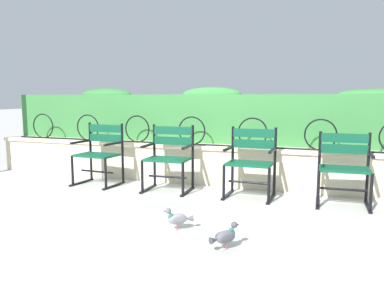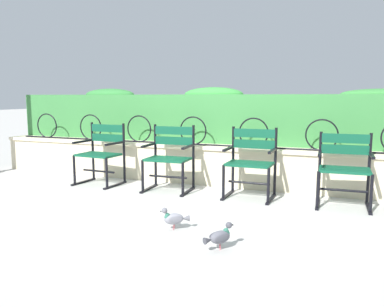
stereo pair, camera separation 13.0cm
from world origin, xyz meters
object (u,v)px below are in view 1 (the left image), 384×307
Objects in this scene: park_chair_rightmost at (344,166)px; pigeon_near_chairs at (178,218)px; park_chair_leftmost at (100,152)px; park_chair_centre_left at (169,156)px; park_chair_centre_right at (251,160)px; pigeon_far_side at (225,236)px.

park_chair_rightmost is 3.36× the size of pigeon_near_chairs.
park_chair_centre_left is at bearing 0.12° from park_chair_leftmost.
pigeon_far_side is at bearing -84.34° from park_chair_centre_right.
park_chair_centre_left is 2.26m from pigeon_far_side.
park_chair_centre_right is at bearing 1.01° from park_chair_leftmost.
park_chair_leftmost is 3.35m from park_chair_rightmost.
pigeon_near_chairs is 1.02× the size of pigeon_far_side.
pigeon_far_side is (0.57, -0.32, 0.00)m from pigeon_near_chairs.
park_chair_rightmost is 2.11m from pigeon_far_side.
park_chair_leftmost is at bearing -179.88° from park_chair_centre_left.
park_chair_leftmost is at bearing -179.21° from park_chair_rightmost.
park_chair_leftmost is 1.00× the size of park_chair_centre_right.
park_chair_leftmost reaches higher than pigeon_far_side.
park_chair_centre_left is 1.70m from pigeon_near_chairs.
park_chair_leftmost and park_chair_centre_left have the same top height.
park_chair_leftmost is at bearing 141.22° from pigeon_near_chairs.
park_chair_centre_left is 1.04× the size of park_chair_rightmost.
park_chair_leftmost is 1.00× the size of park_chair_centre_left.
park_chair_centre_left is at bearing 125.77° from pigeon_far_side.
park_chair_centre_left is (1.11, 0.00, -0.00)m from park_chair_leftmost.
park_chair_centre_right is at bearing 75.94° from pigeon_near_chairs.
pigeon_near_chairs is (0.74, -1.49, -0.36)m from park_chair_centre_left.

